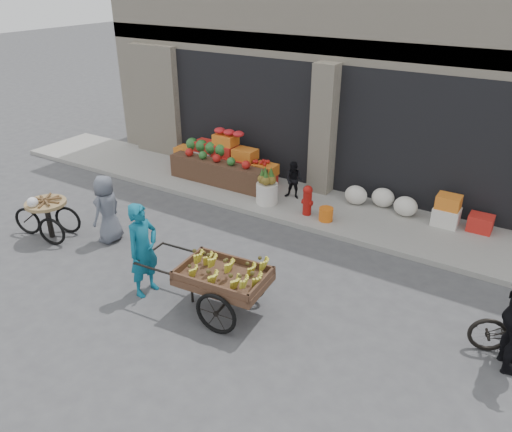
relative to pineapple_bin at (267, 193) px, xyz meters
The scene contains 13 objects.
ground 3.70m from the pineapple_bin, 78.23° to the right, with size 80.00×80.00×0.00m, color #424244.
sidewalk 0.95m from the pineapple_bin, 33.69° to the left, with size 18.00×2.20×0.12m, color gray.
building 5.41m from the pineapple_bin, 80.40° to the left, with size 14.00×6.45×7.00m.
fruit_display 1.92m from the pineapple_bin, 155.76° to the left, with size 3.10×1.12×1.24m.
pineapple_bin is the anchor object (origin of this frame).
fire_hydrant 1.11m from the pineapple_bin, ahead, with size 0.22×0.22×0.71m.
orange_bucket 1.61m from the pineapple_bin, ahead, with size 0.32×0.32×0.30m, color orange.
right_bay_goods 3.54m from the pineapple_bin, 18.10° to the left, with size 3.35×0.60×0.70m.
seated_person 0.75m from the pineapple_bin, 56.31° to the left, with size 0.45×0.35×0.93m, color black.
banana_cart 4.21m from the pineapple_bin, 69.64° to the right, with size 2.54×1.21×1.03m.
vendor_woman 4.19m from the pineapple_bin, 90.04° to the right, with size 0.63×0.41×1.72m, color #106381.
tricycle_cart 4.91m from the pineapple_bin, 130.25° to the right, with size 1.46×1.04×0.95m.
vendor_grey 3.75m from the pineapple_bin, 122.03° to the right, with size 0.72×0.47×1.47m, color slate.
Camera 1 is at (4.83, -5.82, 5.19)m, focal length 35.00 mm.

